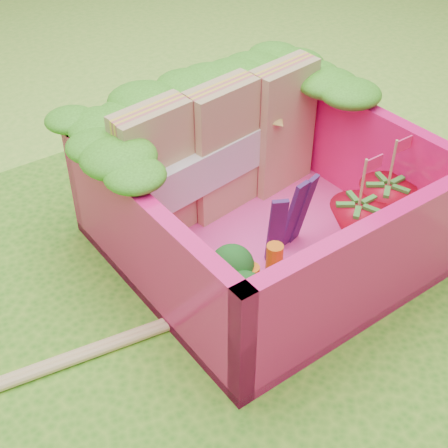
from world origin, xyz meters
name	(u,v)px	position (x,y,z in m)	size (l,w,h in m)	color
ground	(172,284)	(0.00, 0.00, 0.00)	(14.00, 14.00, 0.00)	#7CCD3A
placemat	(172,282)	(0.00, 0.00, 0.01)	(2.60, 2.60, 0.03)	#469722
bento_floor	(265,243)	(0.48, -0.07, 0.06)	(1.30, 1.30, 0.05)	#FF41A4
bento_box	(267,200)	(0.48, -0.07, 0.31)	(1.30, 1.30, 0.55)	#FF1573
lettuce_ruffle	(203,93)	(0.48, 0.42, 0.64)	(1.43, 0.83, 0.11)	#387E17
sandwich_stack	(223,150)	(0.48, 0.27, 0.40)	(1.19, 0.32, 0.65)	tan
broccoli	(225,286)	(0.03, -0.37, 0.26)	(0.34, 0.34, 0.25)	#639B4B
carrot_sticks	(263,280)	(0.20, -0.39, 0.21)	(0.19, 0.07, 0.29)	orange
purple_wedges	(291,218)	(0.51, -0.20, 0.27)	(0.27, 0.09, 0.38)	#39164F
strawberry_left	(355,228)	(0.74, -0.37, 0.21)	(0.25, 0.25, 0.49)	red
strawberry_right	(384,209)	(0.95, -0.35, 0.22)	(0.26, 0.26, 0.50)	red
snap_peas	(365,243)	(0.81, -0.39, 0.11)	(0.63, 0.32, 0.05)	#52A333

